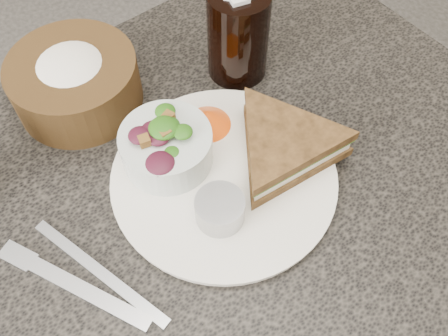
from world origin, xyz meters
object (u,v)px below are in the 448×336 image
Objects in this scene: salad_bowl at (166,143)px; cola_glass at (238,31)px; dining_table at (198,303)px; bread_basket at (73,76)px; dinner_plate at (224,178)px; sandwich at (284,146)px; dressing_ramekin at (220,210)px.

salad_bowl is 0.79× the size of cola_glass.
bread_basket is at bearing 92.88° from dining_table.
dinner_plate is 2.44× the size of salad_bowl.
salad_bowl is 0.66× the size of bread_basket.
salad_bowl reaches higher than dinner_plate.
bread_basket is at bearing 108.36° from dinner_plate.
salad_bowl is (-0.12, 0.09, 0.01)m from sandwich.
sandwich is 3.06× the size of dressing_ramekin.
dining_table is 0.41m from dressing_ramekin.
salad_bowl is at bearing 90.22° from dressing_ramekin.
bread_basket is at bearing 157.36° from cola_glass.
sandwich is 1.04× the size of bread_basket.
dining_table is 0.39m from dinner_plate.
dinner_plate is at bearing -58.12° from salad_bowl.
salad_bowl is 0.20m from cola_glass.
bread_basket is (-0.04, 0.17, 0.00)m from salad_bowl.
bread_basket is (-0.08, 0.24, 0.04)m from dinner_plate.
dinner_plate is at bearing 3.40° from dining_table.
dressing_ramekin reaches higher than dining_table.
sandwich is at bearing -59.02° from bread_basket.
cola_glass is at bearing 23.68° from salad_bowl.
dressing_ramekin is at bearing -132.90° from dinner_plate.
cola_glass reaches higher than dressing_ramekin.
dinner_plate is (0.07, 0.00, 0.38)m from dining_table.
dressing_ramekin is 0.27m from cola_glass.
sandwich reaches higher than dressing_ramekin.
dressing_ramekin is 0.34× the size of bread_basket.
sandwich reaches higher than dinner_plate.
dressing_ramekin is (-0.04, -0.04, 0.02)m from dinner_plate.
salad_bowl is at bearing 148.69° from sandwich.
sandwich is (0.08, -0.02, 0.03)m from dinner_plate.
bread_basket is 0.24m from cola_glass.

